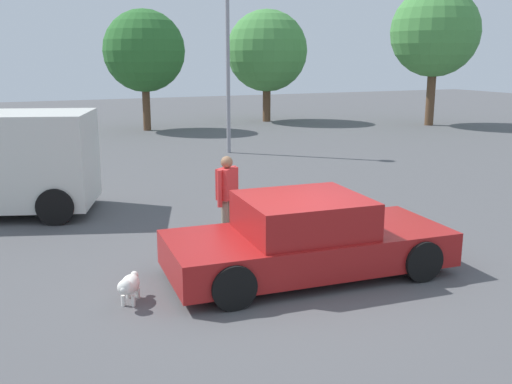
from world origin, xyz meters
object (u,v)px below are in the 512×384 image
(dog, at_px, (129,285))
(light_post_near, at_px, (227,17))
(pedestrian, at_px, (227,191))
(sedan_foreground, at_px, (307,239))

(dog, distance_m, light_post_near, 13.72)
(pedestrian, bearing_deg, sedan_foreground, 158.36)
(sedan_foreground, bearing_deg, dog, -175.79)
(dog, bearing_deg, pedestrian, 158.64)
(dog, height_order, pedestrian, pedestrian)
(sedan_foreground, xyz_separation_m, pedestrian, (-0.52, 2.08, 0.37))
(dog, relative_size, light_post_near, 0.09)
(sedan_foreground, distance_m, pedestrian, 2.17)
(dog, xyz_separation_m, light_post_near, (6.03, 11.53, 4.36))
(pedestrian, distance_m, light_post_near, 10.82)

